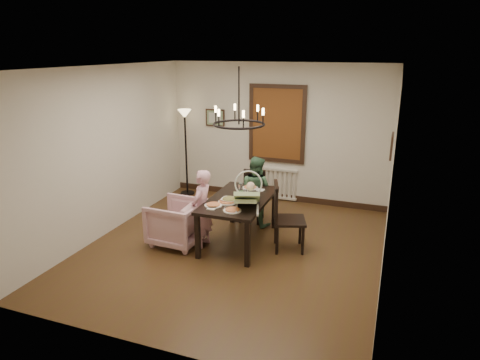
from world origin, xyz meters
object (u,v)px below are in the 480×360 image
Objects in this scene: drinking_glass at (245,194)px; chair_right at (290,217)px; dining_table at (239,203)px; seated_man at (256,197)px; baby_bouncer at (247,196)px; elderly_woman at (202,215)px; armchair at (177,222)px; floor_lamp at (186,154)px; chair_far at (252,197)px.

chair_right is at bearing -1.94° from drinking_glass.
drinking_glass reaches higher than dining_table.
baby_bouncer is (0.25, -1.17, 0.43)m from seated_man.
chair_right is 1.05× the size of elderly_woman.
chair_right is 1.37× the size of armchair.
chair_right is at bearing 150.67° from seated_man.
dining_table is 0.84m from chair_right.
seated_man is 0.82m from drinking_glass.
dining_table is 0.90× the size of floor_lamp.
baby_bouncer is at bearing 89.62° from elderly_woman.
baby_bouncer is 4.54× the size of drinking_glass.
chair_right is 8.23× the size of drinking_glass.
seated_man is 1.72× the size of baby_bouncer.
chair_far is 0.18m from seated_man.
dining_table is at bearing -87.54° from chair_far.
dining_table is at bearing 73.62° from chair_right.
armchair is 1.33m from baby_bouncer.
chair_far is 1.30m from chair_right.
seated_man is at bearing 27.69° from chair_right.
drinking_glass is at bearing 116.64° from armchair.
seated_man reaches higher than chair_far.
chair_far is 2.08m from floor_lamp.
elderly_woman reaches higher than drinking_glass.
armchair is 2.54m from floor_lamp.
dining_table is 1.56× the size of seated_man.
armchair is 0.46m from elderly_woman.
dining_table is 1.05m from armchair.
floor_lamp is (-0.97, 2.28, 0.54)m from armchair.
elderly_woman reaches higher than seated_man.
drinking_glass is at bearing -42.67° from floor_lamp.
seated_man is at bearing -51.23° from chair_far.
elderly_woman is at bearing -57.72° from floor_lamp.
drinking_glass is at bearing 124.87° from elderly_woman.
chair_right is 0.61× the size of floor_lamp.
chair_right is 1.06× the size of seated_man.
elderly_woman is 1.73× the size of baby_bouncer.
elderly_woman is at bearing 86.62° from chair_right.
dining_table is 12.19× the size of drinking_glass.
floor_lamp is (-2.17, 2.25, -0.05)m from baby_bouncer.
chair_right is at bearing 106.35° from armchair.
armchair is at bearing -66.89° from floor_lamp.
baby_bouncer reaches higher than chair_far.
elderly_woman is at bearing 159.82° from baby_bouncer.
baby_bouncer reaches higher than elderly_woman.
drinking_glass is (0.59, 0.38, 0.30)m from elderly_woman.
chair_right is 1.82m from armchair.
chair_far is 1.53× the size of baby_bouncer.
floor_lamp reaches higher than armchair.
dining_table is at bearing -44.77° from floor_lamp.
armchair is 0.77× the size of elderly_woman.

